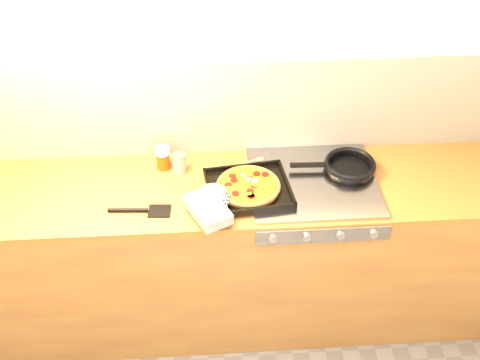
{
  "coord_description": "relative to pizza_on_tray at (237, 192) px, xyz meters",
  "views": [
    {
      "loc": [
        -0.05,
        -1.09,
        2.71
      ],
      "look_at": [
        0.1,
        1.08,
        0.95
      ],
      "focal_mm": 45.0,
      "sensor_mm": 36.0,
      "label": 1
    }
  ],
  "objects": [
    {
      "name": "pizza_on_tray",
      "position": [
        0.0,
        0.0,
        0.0
      ],
      "size": [
        0.51,
        0.48,
        0.06
      ],
      "color": "black",
      "rests_on": "stovetop"
    },
    {
      "name": "counter_run",
      "position": [
        -0.08,
        0.1,
        -0.49
      ],
      "size": [
        3.2,
        0.62,
        0.9
      ],
      "color": "olive",
      "rests_on": "ground"
    },
    {
      "name": "juice_glass",
      "position": [
        -0.34,
        0.26,
        0.02
      ],
      "size": [
        0.08,
        0.08,
        0.12
      ],
      "color": "red",
      "rests_on": "counter_run"
    },
    {
      "name": "frying_pan",
      "position": [
        0.55,
        0.17,
        -0.0
      ],
      "size": [
        0.42,
        0.26,
        0.04
      ],
      "color": "black",
      "rests_on": "stovetop"
    },
    {
      "name": "tomato_can",
      "position": [
        -0.26,
        0.23,
        0.01
      ],
      "size": [
        0.08,
        0.08,
        0.1
      ],
      "color": "#A80D11",
      "rests_on": "counter_run"
    },
    {
      "name": "stovetop",
      "position": [
        0.37,
        0.1,
        -0.04
      ],
      "size": [
        0.6,
        0.56,
        0.02
      ],
      "primitive_type": "cube",
      "color": "#95959A",
      "rests_on": "counter_run"
    },
    {
      "name": "room_shell",
      "position": [
        -0.08,
        0.38,
        0.21
      ],
      "size": [
        3.2,
        3.2,
        3.2
      ],
      "color": "white",
      "rests_on": "ground"
    },
    {
      "name": "black_spatula",
      "position": [
        -0.44,
        -0.06,
        -0.03
      ],
      "size": [
        0.28,
        0.09,
        0.02
      ],
      "color": "black",
      "rests_on": "counter_run"
    },
    {
      "name": "wooden_spoon",
      "position": [
        0.05,
        0.24,
        -0.03
      ],
      "size": [
        0.29,
        0.14,
        0.02
      ],
      "color": "#A97348",
      "rests_on": "counter_run"
    }
  ]
}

